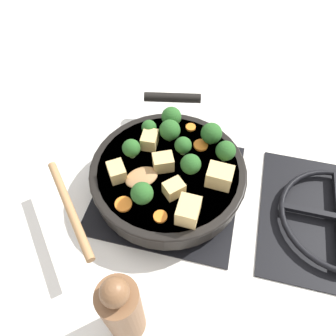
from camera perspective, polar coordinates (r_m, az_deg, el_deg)
The scene contains 24 objects.
ground_plane at distance 0.74m, azimuth -0.00°, elevation -3.49°, with size 2.40×2.40×0.00m, color white.
front_burner_grate at distance 0.73m, azimuth -0.00°, elevation -2.97°, with size 0.31×0.31×0.03m.
skillet_pan at distance 0.69m, azimuth 0.01°, elevation -0.91°, with size 0.42×0.33×0.05m.
wooden_spoon at distance 0.64m, azimuth -11.38°, elevation -4.45°, with size 0.23×0.23×0.02m.
tofu_cube_center_large at distance 0.63m, azimuth 1.03°, elevation -3.61°, with size 0.04×0.03×0.03m, color #DBB770.
tofu_cube_near_handle at distance 0.70m, azimuth -3.20°, elevation 4.92°, with size 0.04×0.03×0.03m, color #DBB770.
tofu_cube_east_chunk at distance 0.67m, azimuth -0.82°, elevation 1.12°, with size 0.04×0.03×0.03m, color #DBB770.
tofu_cube_west_chunk at distance 0.66m, azimuth -8.90°, elevation -0.63°, with size 0.04×0.03×0.03m, color #DBB770.
tofu_cube_back_piece at distance 0.65m, azimuth 8.97°, elevation -1.45°, with size 0.05×0.04×0.04m, color #DBB770.
tofu_cube_front_piece at distance 0.60m, azimuth 3.55°, elevation -7.45°, with size 0.05×0.04×0.04m, color #DBB770.
broccoli_floret_near_spoon at distance 0.70m, azimuth 7.56°, elevation 5.98°, with size 0.05×0.05×0.05m.
broccoli_floret_center_top at distance 0.68m, azimuth 2.64°, elevation 3.94°, with size 0.04×0.04×0.04m.
broccoli_floret_east_rim at distance 0.68m, azimuth 10.01°, elevation 2.95°, with size 0.04×0.04×0.05m.
broccoli_floret_west_rim at distance 0.70m, azimuth 0.31°, elevation 6.59°, with size 0.05×0.05×0.05m.
broccoli_floret_north_edge at distance 0.68m, azimuth -6.41°, elevation 3.43°, with size 0.04×0.04×0.05m.
broccoli_floret_south_cluster at distance 0.72m, azimuth -3.33°, elevation 7.04°, with size 0.03×0.03×0.04m.
broccoli_floret_mid_floret at distance 0.65m, azimuth 3.94°, elevation 0.50°, with size 0.04×0.04×0.05m.
broccoli_floret_small_inner at distance 0.73m, azimuth 0.59°, elevation 8.89°, with size 0.04×0.04×0.05m.
broccoli_floret_tall_stem at distance 0.61m, azimuth -4.54°, elevation -4.43°, with size 0.04×0.04×0.05m.
carrot_slice_orange_thin at distance 0.75m, azimuth 3.97°, elevation 7.08°, with size 0.02×0.02×0.01m, color orange.
carrot_slice_near_center at distance 0.61m, azimuth -1.35°, elevation -8.44°, with size 0.03×0.03×0.01m, color orange.
carrot_slice_edge_slice at distance 0.71m, azimuth 5.72°, elevation 3.97°, with size 0.03×0.03×0.01m, color orange.
carrot_slice_under_broccoli at distance 0.63m, azimuth -7.77°, elevation -6.25°, with size 0.03×0.03×0.01m, color orange.
pepper_mill at distance 0.54m, azimuth -7.56°, elevation -23.41°, with size 0.06×0.06×0.20m.
Camera 1 is at (0.39, 0.10, 0.62)m, focal length 35.00 mm.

